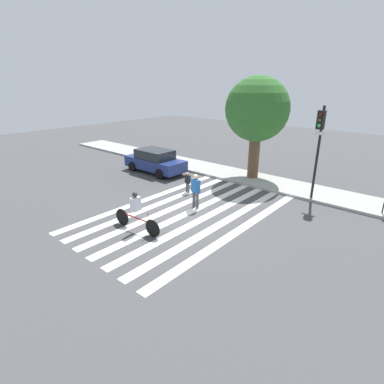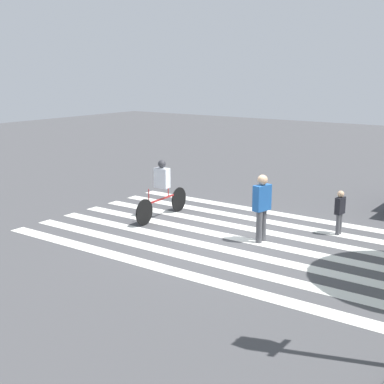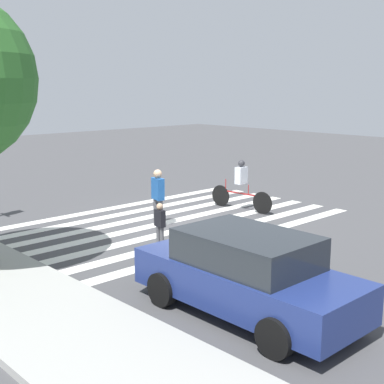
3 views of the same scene
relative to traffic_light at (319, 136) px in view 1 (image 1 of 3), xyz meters
name	(u,v)px [view 1 (image 1 of 3)]	position (x,y,z in m)	size (l,w,h in m)	color
ground_plane	(187,213)	(-3.64, -5.18, -3.22)	(60.00, 60.00, 0.00)	#444447
sidewalk_curb	(256,180)	(-3.64, 1.07, -3.15)	(36.00, 2.50, 0.14)	#9E9E99
crosswalk_stripes	(187,213)	(-3.64, -5.18, -3.21)	(5.76, 10.00, 0.01)	silver
traffic_light	(319,136)	(0.00, 0.00, 0.00)	(0.60, 0.50, 4.59)	black
street_tree	(257,110)	(-4.02, 1.27, 0.86)	(3.65, 3.65, 5.96)	brown
pedestrian_adult_yellow_jacket	(196,189)	(-3.75, -4.46, -2.28)	(0.49, 0.31, 1.65)	#4C4C51
pedestrian_adult_tall_backpack	(188,181)	(-5.42, -3.14, -2.57)	(0.33, 0.18, 1.14)	#4C4C51
cyclist_near_curb	(136,211)	(-4.04, -7.74, -2.34)	(2.42, 0.42, 1.65)	black
car_parked_far_curb	(155,161)	(-9.58, -1.63, -2.45)	(4.25, 1.90, 1.51)	navy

